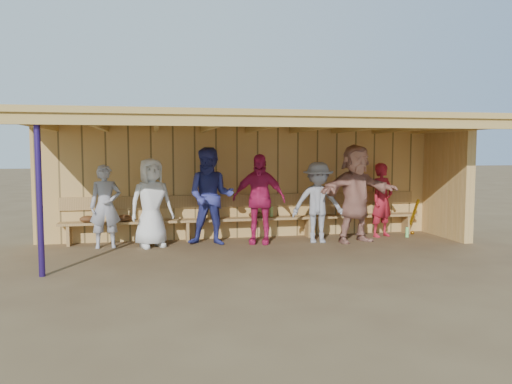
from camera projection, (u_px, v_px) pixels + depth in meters
ground at (260, 248)px, 9.48m from camera, size 90.00×90.00×0.00m
player_a at (105, 206)px, 9.50m from camera, size 0.61×0.43×1.59m
player_b at (151, 203)px, 9.58m from camera, size 0.97×0.80×1.72m
player_c at (211, 196)px, 9.79m from camera, size 1.09×0.95×1.92m
player_d at (259, 199)px, 9.93m from camera, size 1.13×0.76×1.79m
player_e at (318, 202)px, 10.05m from camera, size 1.13×0.75×1.63m
player_f at (355, 193)px, 10.09m from camera, size 1.93×1.00×1.99m
player_g at (382, 200)px, 10.73m from camera, size 0.68×0.57×1.59m
dugout_structure at (271, 159)px, 10.08m from camera, size 8.80×3.20×2.50m
bench at (249, 214)px, 10.52m from camera, size 7.60×0.34×0.93m
dugout_equipment at (205, 217)px, 10.21m from camera, size 7.10×0.62×0.80m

